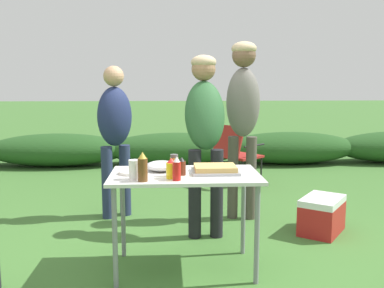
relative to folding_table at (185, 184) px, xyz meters
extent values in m
plane|color=#3D6B2D|center=(0.00, 0.00, -0.66)|extent=(60.00, 60.00, 0.00)
ellipsoid|color=#234C1E|center=(-2.00, 4.19, -0.39)|extent=(2.40, 0.90, 0.55)
ellipsoid|color=#234C1E|center=(0.00, 4.19, -0.39)|extent=(2.40, 0.90, 0.55)
ellipsoid|color=#234C1E|center=(2.00, 4.19, -0.39)|extent=(2.40, 0.90, 0.55)
cube|color=silver|center=(0.00, 0.00, 0.06)|extent=(1.10, 0.64, 0.02)
cylinder|color=gray|center=(-0.49, -0.27, -0.31)|extent=(0.04, 0.04, 0.71)
cylinder|color=gray|center=(0.49, -0.27, -0.31)|extent=(0.04, 0.04, 0.71)
cylinder|color=gray|center=(-0.49, 0.27, -0.31)|extent=(0.04, 0.04, 0.71)
cylinder|color=gray|center=(0.49, 0.27, -0.31)|extent=(0.04, 0.04, 0.71)
cube|color=#9E9EA3|center=(0.23, 0.02, 0.09)|extent=(0.35, 0.28, 0.02)
cube|color=tan|center=(0.23, 0.02, 0.11)|extent=(0.31, 0.24, 0.04)
cylinder|color=white|center=(-0.39, 0.02, 0.09)|extent=(0.20, 0.20, 0.02)
ellipsoid|color=silver|center=(-0.18, 0.12, 0.11)|extent=(0.24, 0.24, 0.07)
cylinder|color=white|center=(-0.36, -0.16, 0.14)|extent=(0.08, 0.08, 0.14)
cylinder|color=#562314|center=(-0.03, -0.05, 0.13)|extent=(0.06, 0.06, 0.10)
cone|color=black|center=(-0.03, -0.05, 0.19)|extent=(0.05, 0.05, 0.03)
cylinder|color=brown|center=(-0.30, -0.23, 0.16)|extent=(0.07, 0.07, 0.16)
cone|color=gold|center=(-0.30, -0.23, 0.26)|extent=(0.06, 0.06, 0.04)
cylinder|color=#B2893D|center=(-0.08, -0.08, 0.14)|extent=(0.06, 0.06, 0.13)
cylinder|color=#4C4C4C|center=(-0.08, -0.08, 0.22)|extent=(0.06, 0.06, 0.02)
cylinder|color=red|center=(-0.06, -0.22, 0.14)|extent=(0.06, 0.06, 0.13)
cone|color=white|center=(-0.06, -0.22, 0.22)|extent=(0.05, 0.05, 0.04)
cylinder|color=yellow|center=(-0.10, -0.15, 0.13)|extent=(0.07, 0.07, 0.11)
cone|color=red|center=(-0.10, -0.15, 0.20)|extent=(0.06, 0.06, 0.03)
cylinder|color=black|center=(0.12, 0.67, -0.26)|extent=(0.12, 0.12, 0.81)
cylinder|color=black|center=(0.32, 0.67, -0.26)|extent=(0.12, 0.12, 0.81)
ellipsoid|color=#28562D|center=(0.21, 0.79, 0.45)|extent=(0.37, 0.49, 0.71)
sphere|color=#936B4C|center=(0.21, 0.91, 0.87)|extent=(0.22, 0.22, 0.22)
ellipsoid|color=tan|center=(0.21, 0.91, 0.93)|extent=(0.24, 0.24, 0.13)
cylinder|color=#232D4C|center=(-0.76, 1.28, -0.29)|extent=(0.12, 0.12, 0.76)
cylinder|color=#232D4C|center=(-0.58, 1.38, -0.29)|extent=(0.12, 0.12, 0.76)
ellipsoid|color=navy|center=(-0.67, 1.33, 0.40)|extent=(0.45, 0.41, 0.61)
sphere|color=tan|center=(-0.67, 1.33, 0.81)|extent=(0.21, 0.21, 0.21)
cylinder|color=#4C473D|center=(0.55, 1.22, -0.23)|extent=(0.11, 0.11, 0.86)
cylinder|color=#4C473D|center=(0.73, 1.18, -0.23)|extent=(0.11, 0.11, 0.86)
ellipsoid|color=slate|center=(0.64, 1.20, 0.54)|extent=(0.38, 0.31, 0.70)
sphere|color=brown|center=(0.64, 1.20, 1.01)|extent=(0.24, 0.24, 0.24)
ellipsoid|color=tan|center=(0.64, 1.20, 1.08)|extent=(0.25, 0.25, 0.14)
cube|color=maroon|center=(0.90, 2.75, -0.28)|extent=(0.65, 0.65, 0.03)
cube|color=maroon|center=(0.69, 2.57, -0.05)|extent=(0.42, 0.46, 0.44)
cylinder|color=black|center=(0.62, 2.78, -0.47)|extent=(0.02, 0.02, 0.38)
cylinder|color=black|center=(0.87, 2.47, -0.47)|extent=(0.02, 0.02, 0.38)
cylinder|color=black|center=(0.92, 3.03, -0.47)|extent=(0.02, 0.02, 0.38)
cylinder|color=black|center=(1.18, 2.73, -0.47)|extent=(0.02, 0.02, 0.38)
cylinder|color=black|center=(0.75, 2.93, -0.10)|extent=(0.33, 0.29, 0.02)
cylinder|color=black|center=(1.05, 2.58, -0.10)|extent=(0.33, 0.29, 0.02)
cube|color=#B21E1E|center=(1.32, 0.72, -0.52)|extent=(0.54, 0.58, 0.28)
cube|color=silver|center=(1.32, 0.72, -0.35)|extent=(0.54, 0.58, 0.06)
camera|label=1|loc=(-0.12, -3.09, 0.74)|focal=40.00mm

